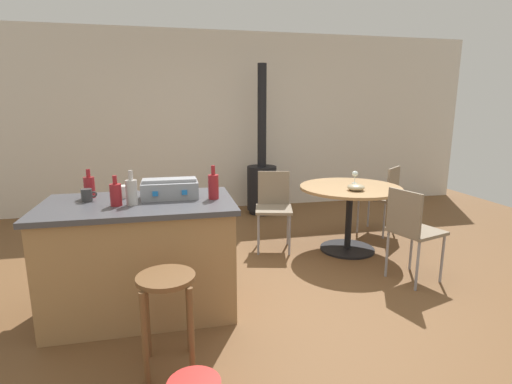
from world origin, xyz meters
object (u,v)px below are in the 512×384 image
object	(u,v)px
folding_chair_far	(383,194)
cup_0	(125,192)
wooden_stool	(167,299)
folding_chair_near	(412,227)
folding_chair_left	(274,204)
wood_stove	(262,179)
dining_table	(350,201)
cup_1	(87,195)
bottle_2	(116,194)
bottle_1	(213,186)
kitchen_island	(142,257)
bottle_0	(132,192)
toolbox	(170,189)
wine_glass	(355,174)
serving_bowl	(356,187)
bottle_3	(89,187)

from	to	relation	value
folding_chair_far	cup_0	size ratio (longest dim) A/B	7.27
wooden_stool	folding_chair_near	bearing A→B (deg)	19.74
folding_chair_left	wood_stove	distance (m)	1.49
folding_chair_far	dining_table	bearing A→B (deg)	-145.81
folding_chair_far	folding_chair_left	world-z (taller)	folding_chair_left
wood_stove	cup_1	distance (m)	3.22
wooden_stool	bottle_2	distance (m)	0.92
folding_chair_near	wood_stove	bearing A→B (deg)	106.63
dining_table	bottle_1	size ratio (longest dim) A/B	4.18
wooden_stool	cup_1	distance (m)	1.15
wooden_stool	wood_stove	bearing A→B (deg)	67.69
kitchen_island	dining_table	xyz separation A→B (m)	(2.17, 0.87, 0.12)
bottle_0	toolbox	bearing A→B (deg)	31.06
cup_0	wine_glass	xyz separation A→B (m)	(2.41, 0.85, -0.09)
kitchen_island	wooden_stool	size ratio (longest dim) A/B	2.35
bottle_0	bottle_2	world-z (taller)	bottle_0
folding_chair_left	bottle_1	xyz separation A→B (m)	(-0.80, -1.16, 0.47)
wooden_stool	toolbox	bearing A→B (deg)	86.95
folding_chair_far	bottle_1	bearing A→B (deg)	-149.25
kitchen_island	wood_stove	xyz separation A→B (m)	(1.59, 2.62, 0.09)
folding_chair_near	bottle_2	size ratio (longest dim) A/B	3.93
folding_chair_near	cup_1	distance (m)	2.78
folding_chair_near	folding_chair_far	size ratio (longest dim) A/B	1.01
bottle_0	cup_0	world-z (taller)	bottle_0
kitchen_island	bottle_0	bearing A→B (deg)	-112.31
bottle_1	cup_1	bearing A→B (deg)	172.56
folding_chair_far	folding_chair_left	bearing A→B (deg)	-172.63
bottle_1	toolbox	bearing A→B (deg)	162.78
wooden_stool	bottle_1	bearing A→B (deg)	63.34
kitchen_island	toolbox	world-z (taller)	toolbox
wooden_stool	bottle_1	size ratio (longest dim) A/B	2.32
serving_bowl	wood_stove	bearing A→B (deg)	105.67
kitchen_island	folding_chair_near	bearing A→B (deg)	0.10
dining_table	bottle_1	bearing A→B (deg)	-150.78
bottle_0	cup_1	size ratio (longest dim) A/B	2.21
kitchen_island	folding_chair_left	size ratio (longest dim) A/B	1.65
toolbox	bottle_3	world-z (taller)	bottle_3
folding_chair_near	bottle_2	bearing A→B (deg)	-177.89
folding_chair_near	bottle_0	distance (m)	2.45
wood_stove	folding_chair_left	bearing A→B (deg)	-98.13
dining_table	bottle_3	size ratio (longest dim) A/B	4.83
serving_bowl	folding_chair_left	bearing A→B (deg)	147.91
folding_chair_left	wine_glass	bearing A→B (deg)	-6.90
bottle_0	serving_bowl	size ratio (longest dim) A/B	1.42
kitchen_island	bottle_3	size ratio (longest dim) A/B	6.27
bottle_2	cup_1	distance (m)	0.30
kitchen_island	cup_0	xyz separation A→B (m)	(-0.11, 0.18, 0.49)
folding_chair_near	bottle_0	world-z (taller)	bottle_0
cup_1	serving_bowl	size ratio (longest dim) A/B	0.64
folding_chair_near	wooden_stool	bearing A→B (deg)	-160.26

